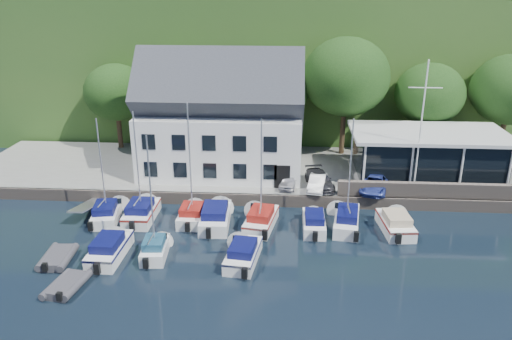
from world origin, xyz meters
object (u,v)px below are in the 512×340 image
object	(u,v)px
harbor_building	(221,124)
boat_r2_1	(151,198)
car_white	(317,182)
boat_r1_0	(102,168)
car_silver	(289,180)
boat_r2_2	(243,252)
boat_r1_5	(314,220)
flagpole	(421,128)
boat_r1_3	(215,214)
car_blue	(375,183)
boat_r1_2	(190,169)
boat_r1_7	(396,222)
dinghy_0	(58,256)
club_pavilion	(427,154)
dinghy_1	(67,284)
boat_r2_0	(109,246)
boat_r1_1	(137,163)
car_dgrey	(319,180)
boat_r1_6	(350,168)

from	to	relation	value
harbor_building	boat_r2_1	world-z (taller)	harbor_building
car_white	boat_r1_0	xyz separation A→B (m)	(-16.21, -4.67, 2.62)
car_silver	boat_r2_2	world-z (taller)	car_silver
boat_r1_5	boat_r1_0	bearing A→B (deg)	177.66
flagpole	boat_r1_5	xyz separation A→B (m)	(-8.34, -5.46, -5.63)
boat_r1_0	boat_r1_3	size ratio (longest dim) A/B	1.23
boat_r1_0	car_blue	bearing A→B (deg)	2.79
boat_r1_2	boat_r1_7	size ratio (longest dim) A/B	1.44
boat_r1_7	dinghy_0	distance (m)	23.44
club_pavilion	boat_r1_2	xyz separation A→B (m)	(-19.17, -8.16, 1.22)
boat_r1_0	boat_r1_5	xyz separation A→B (m)	(15.75, -0.60, -3.52)
dinghy_1	car_silver	bearing A→B (deg)	56.23
car_white	car_blue	bearing A→B (deg)	10.98
boat_r1_2	boat_r1_7	distance (m)	15.46
harbor_building	flagpole	distance (m)	16.78
flagpole	dinghy_0	xyz separation A→B (m)	(-25.13, -11.18, -5.95)
harbor_building	dinghy_0	distance (m)	18.15
boat_r1_2	car_silver	bearing A→B (deg)	34.89
boat_r2_0	dinghy_1	world-z (taller)	boat_r2_0
boat_r2_1	boat_r1_3	bearing A→B (deg)	51.94
boat_r1_3	boat_r1_1	bearing A→B (deg)	173.03
boat_r1_1	boat_r2_1	xyz separation A→B (m)	(2.46, -5.40, -0.43)
boat_r2_0	boat_r2_1	distance (m)	4.54
dinghy_0	dinghy_1	bearing A→B (deg)	-61.68
club_pavilion	boat_r1_2	size ratio (longest dim) A/B	1.55
flagpole	boat_r2_0	bearing A→B (deg)	-154.74
car_silver	boat_r1_1	size ratio (longest dim) A/B	0.36
car_dgrey	boat_r2_1	size ratio (longest dim) A/B	0.51
car_silver	boat_r2_1	bearing A→B (deg)	-119.72
car_white	boat_r1_3	xyz separation A→B (m)	(-7.79, -4.92, -0.82)
flagpole	boat_r1_0	distance (m)	24.66
boat_r1_0	boat_r2_2	bearing A→B (deg)	-36.56
boat_r1_5	car_white	bearing A→B (deg)	84.82
boat_r1_3	boat_r2_2	xyz separation A→B (m)	(2.56, -5.25, -0.08)
boat_r1_3	car_white	bearing A→B (deg)	29.71
car_blue	car_white	bearing A→B (deg)	-162.26
boat_r1_0	boat_r1_1	size ratio (longest dim) A/B	0.92
harbor_building	boat_r1_2	xyz separation A→B (m)	(-1.17, -8.66, -1.08)
boat_r1_5	boat_r2_2	distance (m)	6.84
car_white	boat_r1_2	xyz separation A→B (m)	(-9.59, -4.60, 2.67)
boat_r1_7	boat_r2_1	size ratio (longest dim) A/B	0.71
car_dgrey	car_white	bearing A→B (deg)	-122.79
club_pavilion	car_dgrey	xyz separation A→B (m)	(-9.38, -3.02, -1.42)
boat_r1_2	flagpole	bearing A→B (deg)	15.52
boat_r2_1	dinghy_0	bearing A→B (deg)	-174.01
boat_r1_6	car_white	bearing A→B (deg)	120.97
boat_r1_1	dinghy_0	world-z (taller)	boat_r1_1
boat_r1_1	harbor_building	bearing A→B (deg)	58.42
boat_r1_0	car_silver	bearing A→B (deg)	10.25
dinghy_1	car_blue	bearing A→B (deg)	43.32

